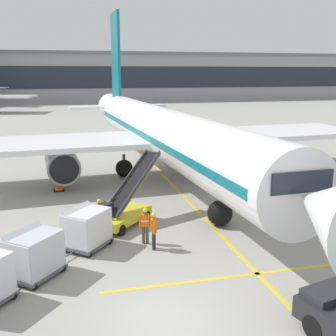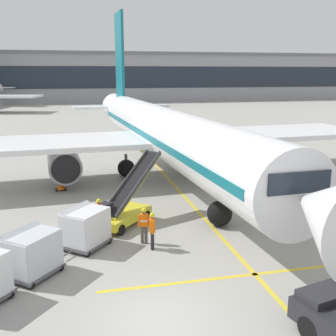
% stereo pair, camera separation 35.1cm
% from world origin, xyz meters
% --- Properties ---
extents(ground_plane, '(600.00, 600.00, 0.00)m').
position_xyz_m(ground_plane, '(0.00, 0.00, 0.00)').
color(ground_plane, '#9E9B93').
extents(parked_airplane, '(33.48, 42.71, 14.25)m').
position_xyz_m(parked_airplane, '(4.10, 18.48, 3.46)').
color(parked_airplane, white).
rests_on(parked_airplane, ground).
extents(belt_loader, '(4.31, 4.61, 3.50)m').
position_xyz_m(belt_loader, '(0.01, 9.07, 0.93)').
color(belt_loader, gold).
rests_on(belt_loader, ground).
extents(baggage_cart_lead, '(2.51, 2.61, 1.91)m').
position_xyz_m(baggage_cart_lead, '(-2.10, 6.49, 1.00)').
color(baggage_cart_lead, '#515156').
rests_on(baggage_cart_lead, ground).
extents(baggage_cart_second, '(2.51, 2.61, 1.91)m').
position_xyz_m(baggage_cart_second, '(-4.23, 4.18, 1.00)').
color(baggage_cart_second, '#515156').
rests_on(baggage_cart_second, ground).
extents(ground_crew_by_loader, '(0.46, 0.43, 1.74)m').
position_xyz_m(ground_crew_by_loader, '(-1.34, 8.20, 1.00)').
color(ground_crew_by_loader, black).
rests_on(ground_crew_by_loader, ground).
extents(ground_crew_by_carts, '(0.29, 0.57, 1.74)m').
position_xyz_m(ground_crew_by_carts, '(0.86, 5.57, 1.00)').
color(ground_crew_by_carts, black).
rests_on(ground_crew_by_carts, ground).
extents(ground_crew_marshaller, '(0.56, 0.33, 1.74)m').
position_xyz_m(ground_crew_marshaller, '(0.60, 6.29, 1.00)').
color(ground_crew_marshaller, '#514C42').
rests_on(ground_crew_marshaller, ground).
extents(safety_cone_engine_keepout, '(0.71, 0.71, 0.80)m').
position_xyz_m(safety_cone_engine_keepout, '(-3.45, 16.45, 0.39)').
color(safety_cone_engine_keepout, black).
rests_on(safety_cone_engine_keepout, ground).
extents(apron_guidance_line_lead_in, '(0.20, 110.00, 0.01)m').
position_xyz_m(apron_guidance_line_lead_in, '(4.39, 17.68, 0.00)').
color(apron_guidance_line_lead_in, yellow).
rests_on(apron_guidance_line_lead_in, ground).
extents(apron_guidance_line_stop_bar, '(12.00, 0.20, 0.01)m').
position_xyz_m(apron_guidance_line_stop_bar, '(4.16, 2.30, 0.00)').
color(apron_guidance_line_stop_bar, yellow).
rests_on(apron_guidance_line_stop_bar, ground).
extents(terminal_building, '(145.51, 16.93, 13.23)m').
position_xyz_m(terminal_building, '(11.08, 107.13, 6.56)').
color(terminal_building, '#939399').
rests_on(terminal_building, ground).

